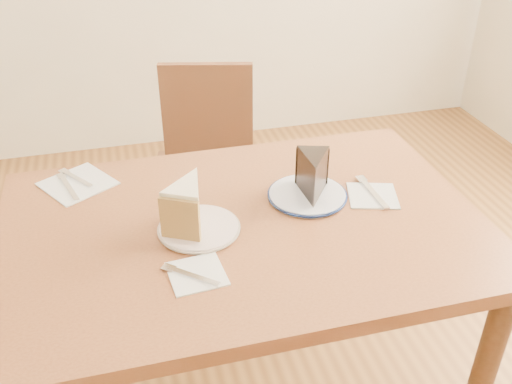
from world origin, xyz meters
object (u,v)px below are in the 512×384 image
at_px(carrot_cake, 190,204).
at_px(chair_far, 208,169).
at_px(plate_navy, 307,195).
at_px(chocolate_cake, 313,178).
at_px(plate_cream, 199,228).
at_px(table, 244,253).

bearing_deg(carrot_cake, chair_far, 105.53).
bearing_deg(plate_navy, chair_far, 102.26).
xyz_separation_m(chair_far, chocolate_cake, (0.16, -0.71, 0.34)).
distance_m(plate_navy, chocolate_cake, 0.06).
distance_m(chair_far, plate_cream, 0.84).
bearing_deg(chocolate_cake, chair_far, -60.81).
height_order(plate_cream, plate_navy, same).
height_order(table, plate_cream, plate_cream).
bearing_deg(plate_navy, plate_cream, -165.80).
relative_size(plate_cream, chocolate_cake, 1.60).
relative_size(chair_far, plate_navy, 4.18).
height_order(chair_far, chocolate_cake, chocolate_cake).
xyz_separation_m(chair_far, plate_cream, (-0.15, -0.78, 0.28)).
relative_size(table, plate_cream, 6.21).
height_order(table, chair_far, chair_far).
distance_m(table, plate_navy, 0.23).
xyz_separation_m(chair_far, carrot_cake, (-0.17, -0.75, 0.34)).
xyz_separation_m(table, plate_navy, (0.19, 0.07, 0.10)).
relative_size(chair_far, carrot_cake, 6.53).
bearing_deg(table, plate_cream, -174.92).
height_order(chair_far, plate_navy, chair_far).
height_order(chair_far, carrot_cake, carrot_cake).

